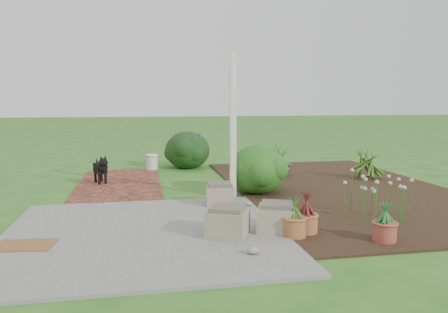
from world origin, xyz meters
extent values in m
plane|color=#2A651F|center=(0.00, 0.00, 0.00)|extent=(80.00, 80.00, 0.00)
cube|color=slate|center=(-1.25, -1.75, 0.02)|extent=(3.50, 3.50, 0.04)
cube|color=#5E2A1D|center=(-1.70, 1.75, 0.02)|extent=(1.60, 3.50, 0.04)
cube|color=black|center=(2.50, 0.50, 0.01)|extent=(4.00, 7.00, 0.03)
cube|color=white|center=(0.30, 0.10, 1.25)|extent=(0.10, 0.10, 2.50)
cube|color=gray|center=(0.42, -2.00, 0.20)|extent=(0.60, 0.60, 0.31)
cube|color=#7C735C|center=(-0.23, -2.08, 0.20)|extent=(0.63, 0.63, 0.32)
cube|color=gray|center=(-0.03, -0.41, 0.19)|extent=(0.48, 0.48, 0.29)
cube|color=brown|center=(-2.60, -2.04, 0.05)|extent=(0.70, 0.50, 0.02)
cube|color=black|center=(-2.08, 1.81, 0.34)|extent=(0.31, 0.45, 0.18)
cylinder|color=black|center=(-2.09, 1.65, 0.14)|extent=(0.05, 0.05, 0.21)
cylinder|color=black|center=(-1.97, 1.69, 0.14)|extent=(0.05, 0.05, 0.21)
cylinder|color=black|center=(-2.19, 1.93, 0.14)|extent=(0.05, 0.05, 0.21)
cylinder|color=black|center=(-2.07, 1.97, 0.14)|extent=(0.05, 0.05, 0.21)
sphere|color=black|center=(-1.99, 1.57, 0.49)|extent=(0.17, 0.17, 0.17)
cone|color=black|center=(-2.16, 2.01, 0.46)|extent=(0.11, 0.14, 0.15)
cylinder|color=beige|center=(-1.01, 3.34, 0.22)|extent=(0.30, 0.30, 0.36)
ellipsoid|color=#103A10|center=(0.82, 0.35, 0.48)|extent=(1.24, 1.24, 0.89)
cylinder|color=#A15B36|center=(0.78, -2.12, 0.15)|extent=(0.33, 0.33, 0.24)
cylinder|color=#984133|center=(1.57, -2.62, 0.14)|extent=(0.31, 0.31, 0.23)
cylinder|color=#9C5E34|center=(0.57, -2.25, 0.15)|extent=(0.33, 0.33, 0.24)
ellipsoid|color=black|center=(-0.11, 3.70, 0.48)|extent=(1.31, 1.31, 0.96)
camera|label=1|loc=(-1.26, -7.22, 1.70)|focal=35.00mm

